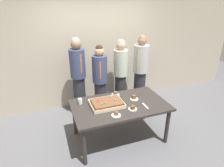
# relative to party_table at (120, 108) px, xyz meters

# --- Properties ---
(ground_plane) EXTENTS (12.00, 12.00, 0.00)m
(ground_plane) POSITION_rel_party_table_xyz_m (0.00, 0.00, -0.65)
(ground_plane) COLOR #5B5B60
(interior_back_panel) EXTENTS (8.00, 0.12, 3.00)m
(interior_back_panel) POSITION_rel_party_table_xyz_m (0.00, 1.60, 0.85)
(interior_back_panel) COLOR #B2A893
(interior_back_panel) RESTS_ON ground_plane
(party_table) EXTENTS (1.67, 0.98, 0.74)m
(party_table) POSITION_rel_party_table_xyz_m (0.00, 0.00, 0.00)
(party_table) COLOR #2D2826
(party_table) RESTS_ON ground_plane
(sheet_cake) EXTENTS (0.57, 0.44, 0.10)m
(sheet_cake) POSITION_rel_party_table_xyz_m (-0.23, 0.04, 0.12)
(sheet_cake) COLOR beige
(sheet_cake) RESTS_ON party_table
(plated_slice_near_left) EXTENTS (0.15, 0.15, 0.07)m
(plated_slice_near_left) POSITION_rel_party_table_xyz_m (0.13, -0.24, 0.11)
(plated_slice_near_left) COLOR white
(plated_slice_near_left) RESTS_ON party_table
(plated_slice_near_right) EXTENTS (0.15, 0.15, 0.08)m
(plated_slice_near_right) POSITION_rel_party_table_xyz_m (0.05, 0.34, 0.11)
(plated_slice_near_right) COLOR white
(plated_slice_near_right) RESTS_ON party_table
(plated_slice_far_left) EXTENTS (0.15, 0.15, 0.08)m
(plated_slice_far_left) POSITION_rel_party_table_xyz_m (0.31, 0.07, 0.11)
(plated_slice_far_left) COLOR white
(plated_slice_far_left) RESTS_ON party_table
(plated_slice_far_right) EXTENTS (0.15, 0.15, 0.07)m
(plated_slice_far_right) POSITION_rel_party_table_xyz_m (-0.19, -0.32, 0.10)
(plated_slice_far_right) COLOR white
(plated_slice_far_right) RESTS_ON party_table
(drink_cup_nearest) EXTENTS (0.07, 0.07, 0.10)m
(drink_cup_nearest) POSITION_rel_party_table_xyz_m (-0.65, 0.25, 0.13)
(drink_cup_nearest) COLOR white
(drink_cup_nearest) RESTS_ON party_table
(cake_server_utensil) EXTENTS (0.03, 0.20, 0.01)m
(cake_server_utensil) POSITION_rel_party_table_xyz_m (0.39, -0.22, 0.09)
(cake_server_utensil) COLOR silver
(cake_server_utensil) RESTS_ON party_table
(person_serving_front) EXTENTS (0.32, 0.32, 1.61)m
(person_serving_front) POSITION_rel_party_table_xyz_m (-0.09, 0.91, 0.18)
(person_serving_front) COLOR #28282D
(person_serving_front) RESTS_ON ground_plane
(person_green_shirt_behind) EXTENTS (0.32, 0.32, 1.65)m
(person_green_shirt_behind) POSITION_rel_party_table_xyz_m (0.48, 1.14, 0.21)
(person_green_shirt_behind) COLOR #28282D
(person_green_shirt_behind) RESTS_ON ground_plane
(person_striped_tie_right) EXTENTS (0.32, 0.32, 1.76)m
(person_striped_tie_right) POSITION_rel_party_table_xyz_m (-0.52, 1.07, 0.28)
(person_striped_tie_right) COLOR #28282D
(person_striped_tie_right) RESTS_ON ground_plane
(person_left_edge_reaching) EXTENTS (0.34, 0.34, 1.73)m
(person_left_edge_reaching) POSITION_rel_party_table_xyz_m (0.92, 0.99, 0.25)
(person_left_edge_reaching) COLOR #28282D
(person_left_edge_reaching) RESTS_ON ground_plane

